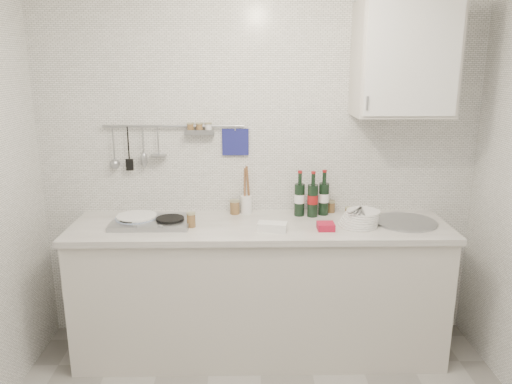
# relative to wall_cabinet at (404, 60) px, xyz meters

# --- Properties ---
(back_wall) EXTENTS (3.00, 0.02, 2.50)m
(back_wall) POSITION_rel_wall_cabinet_xyz_m (-0.90, 0.18, -0.70)
(back_wall) COLOR silver
(back_wall) RESTS_ON floor
(counter) EXTENTS (2.44, 0.64, 0.96)m
(counter) POSITION_rel_wall_cabinet_xyz_m (-0.89, -0.12, -1.52)
(counter) COLOR beige
(counter) RESTS_ON floor
(wall_rail) EXTENTS (0.98, 0.09, 0.34)m
(wall_rail) POSITION_rel_wall_cabinet_xyz_m (-1.50, 0.15, -0.52)
(wall_rail) COLOR #93969B
(wall_rail) RESTS_ON back_wall
(wall_cabinet) EXTENTS (0.60, 0.38, 0.70)m
(wall_cabinet) POSITION_rel_wall_cabinet_xyz_m (0.00, 0.00, 0.00)
(wall_cabinet) COLOR beige
(wall_cabinet) RESTS_ON back_wall
(plate_stack_hob) EXTENTS (0.29, 0.28, 0.05)m
(plate_stack_hob) POSITION_rel_wall_cabinet_xyz_m (-1.71, -0.08, -1.01)
(plate_stack_hob) COLOR #4C70AD
(plate_stack_hob) RESTS_ON counter
(plate_stack_sink) EXTENTS (0.27, 0.26, 0.10)m
(plate_stack_sink) POSITION_rel_wall_cabinet_xyz_m (-0.26, -0.16, -0.98)
(plate_stack_sink) COLOR white
(plate_stack_sink) RESTS_ON counter
(wine_bottles) EXTENTS (0.24, 0.11, 0.31)m
(wine_bottles) POSITION_rel_wall_cabinet_xyz_m (-0.54, 0.06, -0.87)
(wine_bottles) COLOR black
(wine_bottles) RESTS_ON counter
(butter_dish) EXTENTS (0.20, 0.13, 0.05)m
(butter_dish) POSITION_rel_wall_cabinet_xyz_m (-0.83, -0.26, -1.00)
(butter_dish) COLOR white
(butter_dish) RESTS_ON counter
(strawberry_punnet) EXTENTS (0.11, 0.11, 0.04)m
(strawberry_punnet) POSITION_rel_wall_cabinet_xyz_m (-0.49, -0.24, -1.01)
(strawberry_punnet) COLOR red
(strawberry_punnet) RESTS_ON counter
(utensil_crock) EXTENTS (0.08, 0.08, 0.34)m
(utensil_crock) POSITION_rel_wall_cabinet_xyz_m (-0.99, 0.12, -0.95)
(utensil_crock) COLOR white
(utensil_crock) RESTS_ON counter
(jar_a) EXTENTS (0.07, 0.07, 0.10)m
(jar_a) POSITION_rel_wall_cabinet_xyz_m (-1.07, 0.10, -0.98)
(jar_a) COLOR brown
(jar_a) RESTS_ON counter
(jar_b) EXTENTS (0.07, 0.07, 0.08)m
(jar_b) POSITION_rel_wall_cabinet_xyz_m (-0.40, 0.13, -0.99)
(jar_b) COLOR brown
(jar_b) RESTS_ON counter
(jar_c) EXTENTS (0.06, 0.06, 0.07)m
(jar_c) POSITION_rel_wall_cabinet_xyz_m (-0.30, -0.01, -0.99)
(jar_c) COLOR brown
(jar_c) RESTS_ON counter
(jar_d) EXTENTS (0.06, 0.06, 0.09)m
(jar_d) POSITION_rel_wall_cabinet_xyz_m (-1.34, -0.18, -0.98)
(jar_d) COLOR brown
(jar_d) RESTS_ON counter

